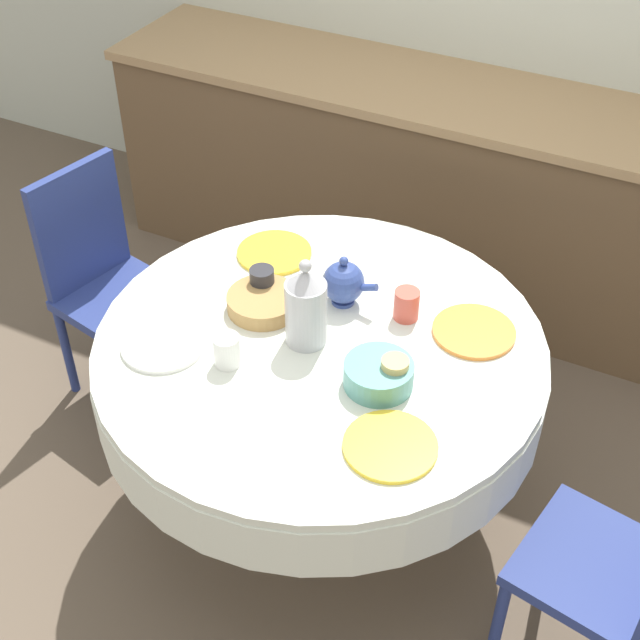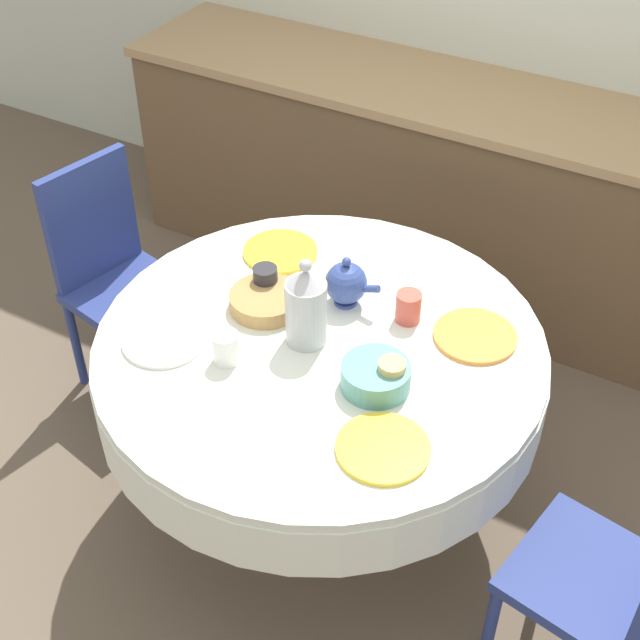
% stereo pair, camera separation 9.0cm
% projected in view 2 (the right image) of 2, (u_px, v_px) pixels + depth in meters
% --- Properties ---
extents(ground_plane, '(12.00, 12.00, 0.00)m').
position_uv_depth(ground_plane, '(320.00, 501.00, 3.18)').
color(ground_plane, brown).
extents(kitchen_counter, '(3.24, 0.64, 0.94)m').
position_uv_depth(kitchen_counter, '(482.00, 201.00, 3.83)').
color(kitchen_counter, brown).
rests_on(kitchen_counter, ground_plane).
extents(dining_table, '(1.38, 1.38, 0.77)m').
position_uv_depth(dining_table, '(320.00, 370.00, 2.77)').
color(dining_table, tan).
rests_on(dining_table, ground_plane).
extents(chair_left, '(0.47, 0.47, 0.94)m').
position_uv_depth(chair_left, '(623.00, 577.00, 2.34)').
color(chair_left, navy).
rests_on(chair_left, ground_plane).
extents(chair_right, '(0.47, 0.47, 0.94)m').
position_uv_depth(chair_right, '(115.00, 270.00, 3.37)').
color(chair_right, navy).
rests_on(chair_right, ground_plane).
extents(plate_near_left, '(0.25, 0.25, 0.01)m').
position_uv_depth(plate_near_left, '(164.00, 340.00, 2.68)').
color(plate_near_left, white).
rests_on(plate_near_left, dining_table).
extents(cup_near_left, '(0.08, 0.08, 0.10)m').
position_uv_depth(cup_near_left, '(226.00, 348.00, 2.59)').
color(cup_near_left, white).
rests_on(cup_near_left, dining_table).
extents(plate_near_right, '(0.25, 0.25, 0.01)m').
position_uv_depth(plate_near_right, '(383.00, 448.00, 2.35)').
color(plate_near_right, yellow).
rests_on(plate_near_right, dining_table).
extents(cup_near_right, '(0.08, 0.08, 0.10)m').
position_uv_depth(cup_near_right, '(391.00, 376.00, 2.50)').
color(cup_near_right, '#DBB766').
rests_on(cup_near_right, dining_table).
extents(plate_far_left, '(0.25, 0.25, 0.01)m').
position_uv_depth(plate_far_left, '(280.00, 251.00, 3.03)').
color(plate_far_left, yellow).
rests_on(plate_far_left, dining_table).
extents(cup_far_left, '(0.08, 0.08, 0.10)m').
position_uv_depth(cup_far_left, '(266.00, 281.00, 2.83)').
color(cup_far_left, '#28282D').
rests_on(cup_far_left, dining_table).
extents(plate_far_right, '(0.25, 0.25, 0.01)m').
position_uv_depth(plate_far_right, '(475.00, 336.00, 2.69)').
color(plate_far_right, orange).
rests_on(plate_far_right, dining_table).
extents(cup_far_right, '(0.08, 0.08, 0.10)m').
position_uv_depth(cup_far_right, '(408.00, 307.00, 2.73)').
color(cup_far_right, '#CC4C3D').
rests_on(cup_far_right, dining_table).
extents(coffee_carafe, '(0.13, 0.13, 0.30)m').
position_uv_depth(coffee_carafe, '(306.00, 307.00, 2.61)').
color(coffee_carafe, '#B2B2B7').
rests_on(coffee_carafe, dining_table).
extents(teapot, '(0.18, 0.13, 0.18)m').
position_uv_depth(teapot, '(346.00, 283.00, 2.78)').
color(teapot, '#33478E').
rests_on(teapot, dining_table).
extents(bread_basket, '(0.23, 0.23, 0.05)m').
position_uv_depth(bread_basket, '(266.00, 301.00, 2.79)').
color(bread_basket, '#AD844C').
rests_on(bread_basket, dining_table).
extents(fruit_bowl, '(0.20, 0.20, 0.08)m').
position_uv_depth(fruit_bowl, '(376.00, 376.00, 2.51)').
color(fruit_bowl, '#569993').
rests_on(fruit_bowl, dining_table).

